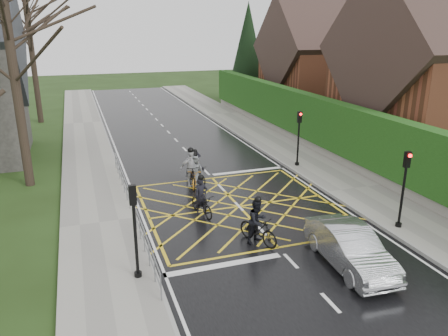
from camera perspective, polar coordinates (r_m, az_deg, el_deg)
ground at (r=19.48m, az=1.97°, el=-5.05°), size 120.00×120.00×0.00m
road at (r=19.48m, az=1.97°, el=-5.04°), size 9.00×80.00×0.01m
sidewalk_right at (r=22.17m, az=16.65°, el=-2.69°), size 3.00×80.00×0.15m
sidewalk_left at (r=18.37m, az=-15.95°, el=-7.03°), size 3.00×80.00×0.15m
stone_wall at (r=27.76m, az=12.62°, el=2.39°), size 0.50×38.00×0.70m
hedge at (r=27.35m, az=12.87°, el=5.92°), size 0.90×38.00×2.80m
house_near at (r=29.77m, az=27.10°, el=10.52°), size 11.80×9.80×11.30m
house_far at (r=40.80m, az=12.80°, el=13.04°), size 9.80×8.80×10.30m
conifer at (r=46.12m, az=3.13°, el=14.77°), size 4.60×4.60×10.00m
tree_near at (r=22.87m, az=-26.58°, el=16.94°), size 9.24×9.24×11.44m
tree_mid at (r=30.95m, az=-26.93°, el=18.07°), size 10.08×10.08×12.48m
tree_far at (r=38.83m, az=-24.10°, el=15.92°), size 8.40×8.40×10.40m
railing_south at (r=15.01m, az=-10.12°, el=-9.48°), size 0.05×5.04×1.03m
railing_north at (r=21.91m, az=-13.27°, el=-0.68°), size 0.05×6.04×1.03m
traffic_light_ne at (r=24.62m, az=9.69°, el=3.75°), size 0.24×0.31×3.21m
traffic_light_se at (r=18.04m, az=22.35°, el=-2.74°), size 0.24×0.31×3.21m
traffic_light_sw at (r=13.68m, az=-11.52°, el=-8.29°), size 0.24×0.31×3.21m
cyclist_rear at (r=18.51m, az=-2.92°, el=-4.43°), size 0.97×1.90×1.77m
cyclist_back at (r=16.15m, az=4.43°, el=-7.50°), size 1.22×1.88×1.83m
cyclist_mid at (r=22.22m, az=-3.74°, el=-0.33°), size 1.17×1.92×1.76m
cyclist_front at (r=21.64m, az=-4.28°, el=-0.58°), size 1.12×2.06×2.02m
cyclist_lead at (r=21.75m, az=-3.74°, el=-0.86°), size 1.26×1.90×1.74m
car at (r=15.24m, az=16.13°, el=-9.94°), size 1.68×4.18×1.35m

